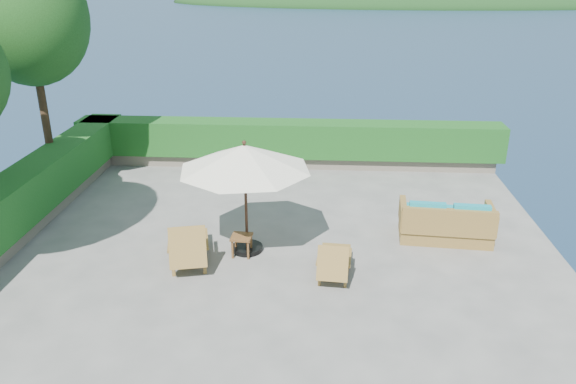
# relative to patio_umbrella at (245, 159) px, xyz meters

# --- Properties ---
(ground) EXTENTS (12.00, 12.00, 0.00)m
(ground) POSITION_rel_patio_umbrella_xyz_m (0.52, -0.19, -2.03)
(ground) COLOR gray
(ground) RESTS_ON ground
(foundation) EXTENTS (12.00, 12.00, 3.00)m
(foundation) POSITION_rel_patio_umbrella_xyz_m (0.52, -0.19, -3.59)
(foundation) COLOR #504A40
(foundation) RESTS_ON ocean
(ocean) EXTENTS (600.00, 600.00, 0.00)m
(ocean) POSITION_rel_patio_umbrella_xyz_m (0.52, -0.19, -5.04)
(ocean) COLOR #162845
(ocean) RESTS_ON ground
(offshore_island) EXTENTS (126.00, 57.60, 12.60)m
(offshore_island) POSITION_rel_patio_umbrella_xyz_m (25.52, 139.81, -5.04)
(offshore_island) COLOR black
(offshore_island) RESTS_ON ocean
(planter_wall_far) EXTENTS (12.00, 0.60, 0.36)m
(planter_wall_far) POSITION_rel_patio_umbrella_xyz_m (0.52, 5.41, -1.86)
(planter_wall_far) COLOR slate
(planter_wall_far) RESTS_ON ground
(planter_wall_left) EXTENTS (0.60, 12.00, 0.36)m
(planter_wall_left) POSITION_rel_patio_umbrella_xyz_m (-5.08, -0.19, -1.86)
(planter_wall_left) COLOR slate
(planter_wall_left) RESTS_ON ground
(hedge_far) EXTENTS (12.40, 0.90, 1.00)m
(hedge_far) POSITION_rel_patio_umbrella_xyz_m (0.52, 5.41, -1.19)
(hedge_far) COLOR #134313
(hedge_far) RESTS_ON planter_wall_far
(hedge_left) EXTENTS (0.90, 12.40, 1.00)m
(hedge_left) POSITION_rel_patio_umbrella_xyz_m (-5.08, -0.19, -1.19)
(hedge_left) COLOR #134313
(hedge_left) RESTS_ON planter_wall_left
(tree_far) EXTENTS (2.80, 2.80, 6.03)m
(tree_far) POSITION_rel_patio_umbrella_xyz_m (-5.48, 3.01, 2.37)
(tree_far) COLOR #3A2716
(tree_far) RESTS_ON ground
(patio_umbrella) EXTENTS (3.20, 3.20, 2.41)m
(patio_umbrella) POSITION_rel_patio_umbrella_xyz_m (0.00, 0.00, 0.00)
(patio_umbrella) COLOR black
(patio_umbrella) RESTS_ON ground
(lounge_left) EXTENTS (1.07, 1.83, 0.99)m
(lounge_left) POSITION_rel_patio_umbrella_xyz_m (-1.10, -0.59, -1.62)
(lounge_left) COLOR olive
(lounge_left) RESTS_ON ground
(lounge_right) EXTENTS (0.70, 1.44, 0.81)m
(lounge_right) POSITION_rel_patio_umbrella_xyz_m (1.80, -0.93, -1.70)
(lounge_right) COLOR olive
(lounge_right) RESTS_ON ground
(side_table) EXTENTS (0.44, 0.44, 0.44)m
(side_table) POSITION_rel_patio_umbrella_xyz_m (-0.08, -0.21, -1.67)
(side_table) COLOR brown
(side_table) RESTS_ON ground
(wicker_loveseat) EXTENTS (2.05, 1.17, 0.97)m
(wicker_loveseat) POSITION_rel_patio_umbrella_xyz_m (4.23, 0.77, -1.66)
(wicker_loveseat) COLOR olive
(wicker_loveseat) RESTS_ON ground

